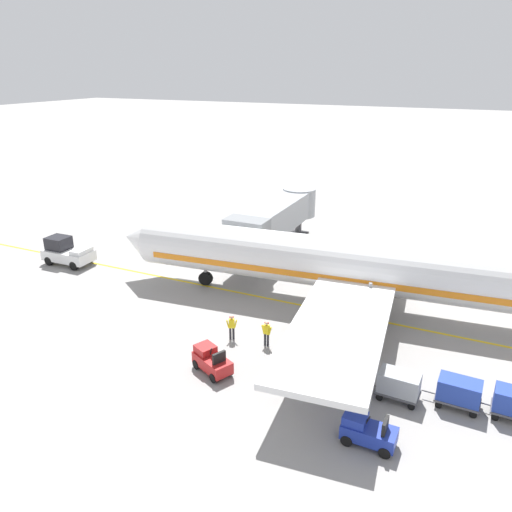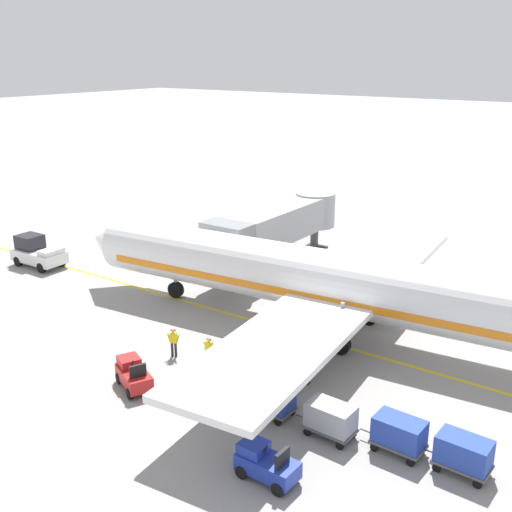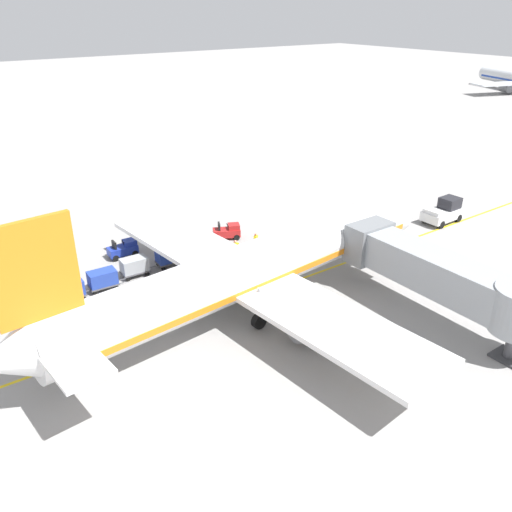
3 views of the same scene
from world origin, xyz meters
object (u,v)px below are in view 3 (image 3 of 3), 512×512
Objects in this scene: jet_bridge at (438,273)px; ground_crew_marshaller at (189,271)px; ground_crew_wing_walker at (235,248)px; baggage_cart_front at (169,255)px; baggage_tug_lead at (228,232)px; baggage_cart_second_in_train at (134,265)px; baggage_cart_third_in_train at (103,279)px; ground_crew_loader at (256,241)px; pushback_tractor at (444,212)px; parked_airliner at (256,267)px; baggage_tug_trailing at (124,249)px; baggage_cart_tail_end at (69,289)px.

jet_bridge is 18.63m from ground_crew_marshaller.
baggage_cart_front is at bearing -110.76° from ground_crew_wing_walker.
baggage_tug_lead reaches higher than baggage_cart_second_in_train.
ground_crew_loader is (1.10, 13.70, 0.00)m from baggage_cart_third_in_train.
jet_bridge is 24.64m from baggage_cart_third_in_train.
ground_crew_loader and ground_crew_marshaller have the same top height.
pushback_tractor reaches higher than baggage_cart_third_in_train.
ground_crew_wing_walker is (2.00, 8.47, 0.00)m from baggage_cart_second_in_train.
parked_airliner reaches higher than ground_crew_wing_walker.
baggage_cart_second_in_train is at bearing -103.26° from ground_crew_wing_walker.
pushback_tractor is 22.01m from baggage_tug_lead.
baggage_cart_second_in_train is 1.00× the size of baggage_cart_third_in_train.
jet_bridge is at bearing 12.24° from baggage_tug_lead.
ground_crew_marshaller reaches higher than baggage_cart_third_in_train.
baggage_tug_trailing is 1.50× the size of ground_crew_marshaller.
jet_bridge is 17.22m from ground_crew_wing_walker.
baggage_cart_third_in_train and baggage_cart_tail_end have the same top height.
baggage_cart_tail_end is (0.85, -5.55, 0.00)m from baggage_cart_second_in_train.
pushback_tractor is 1.60× the size of baggage_tug_lead.
ground_crew_loader is at bearing 60.30° from baggage_tug_trailing.
baggage_cart_third_in_train is at bearing -114.48° from ground_crew_marshaller.
ground_crew_loader is (1.76, 10.80, 0.00)m from baggage_cart_second_in_train.
parked_airliner is 22.10× the size of ground_crew_marshaller.
pushback_tractor is at bearing 69.17° from baggage_tug_trailing.
baggage_cart_third_in_train is at bearing -78.79° from baggage_tug_lead.
parked_airliner is at bearing -35.46° from ground_crew_loader.
ground_crew_marshaller is (3.42, -0.02, 0.00)m from baggage_cart_front.
ground_crew_marshaller is at bearing -98.05° from pushback_tractor.
baggage_cart_front is at bearing 179.59° from ground_crew_marshaller.
baggage_tug_trailing reaches higher than baggage_cart_third_in_train.
ground_crew_loader is at bearing 86.81° from baggage_cart_tail_end.
ground_crew_wing_walker reaches higher than baggage_cart_second_in_train.
baggage_tug_lead is 4.29m from ground_crew_wing_walker.
parked_airliner reaches higher than baggage_tug_lead.
baggage_tug_trailing is at bearing -110.83° from pushback_tractor.
pushback_tractor is at bearing 74.26° from ground_crew_loader.
baggage_tug_lead is at bearing 156.80° from parked_airliner.
baggage_cart_tail_end is (0.87, -8.68, 0.00)m from baggage_cart_front.
ground_crew_wing_walker is 2.34m from ground_crew_loader.
baggage_tug_lead is at bearing 156.44° from ground_crew_wing_walker.
baggage_cart_third_in_train is at bearing -37.92° from baggage_tug_trailing.
jet_bridge reaches higher than baggage_tug_trailing.
ground_crew_loader is (5.75, 10.08, 0.24)m from baggage_tug_trailing.
ground_crew_loader reaches higher than baggage_cart_front.
pushback_tractor is at bearing 65.40° from baggage_tug_lead.
baggage_cart_front is 8.73m from baggage_cart_tail_end.
ground_crew_wing_walker is at bearing 76.74° from baggage_cart_second_in_train.
baggage_cart_second_in_train is 1.00× the size of baggage_cart_tail_end.
baggage_tug_trailing is 7.77m from ground_crew_marshaller.
ground_crew_marshaller is at bearing 73.60° from baggage_cart_tail_end.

